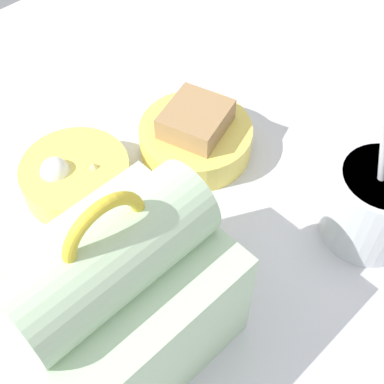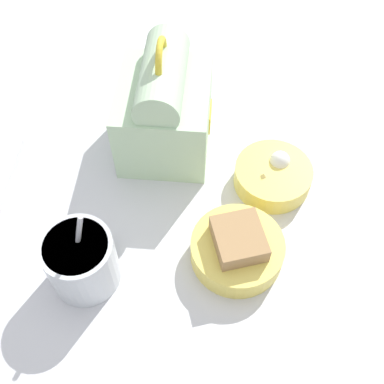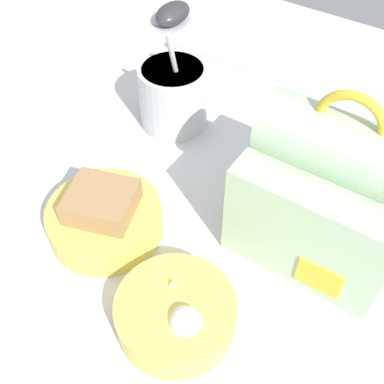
{
  "view_description": "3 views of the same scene",
  "coord_description": "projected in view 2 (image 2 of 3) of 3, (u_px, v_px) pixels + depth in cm",
  "views": [
    {
      "loc": [
        23.55,
        21.42,
        51.75
      ],
      "look_at": [
        -0.82,
        -3.7,
        7.0
      ],
      "focal_mm": 50.0,
      "sensor_mm": 36.0,
      "label": 1
    },
    {
      "loc": [
        -42.12,
        -7.12,
        67.49
      ],
      "look_at": [
        -0.82,
        -3.7,
        7.0
      ],
      "focal_mm": 45.0,
      "sensor_mm": 36.0,
      "label": 2
    },
    {
      "loc": [
        20.24,
        -35.55,
        49.44
      ],
      "look_at": [
        -0.82,
        -3.7,
        7.0
      ],
      "focal_mm": 45.0,
      "sensor_mm": 36.0,
      "label": 3
    }
  ],
  "objects": [
    {
      "name": "lunch_bag",
      "position": [
        164.0,
        108.0,
        0.79
      ],
      "size": [
        17.76,
        14.99,
        21.6
      ],
      "color": "#B7D6AD",
      "rests_on": "desk_surface"
    },
    {
      "name": "desk_surface",
      "position": [
        170.0,
        207.0,
        0.79
      ],
      "size": [
        140.0,
        110.0,
        2.0
      ],
      "color": "silver",
      "rests_on": "ground"
    },
    {
      "name": "bento_bowl_sandwich",
      "position": [
        237.0,
        248.0,
        0.71
      ],
      "size": [
        13.82,
        13.82,
        6.81
      ],
      "color": "#EFD65B",
      "rests_on": "desk_surface"
    },
    {
      "name": "bento_bowl_snacks",
      "position": [
        273.0,
        175.0,
        0.79
      ],
      "size": [
        12.62,
        12.62,
        5.34
      ],
      "color": "#EFD65B",
      "rests_on": "desk_surface"
    },
    {
      "name": "soup_cup",
      "position": [
        81.0,
        261.0,
        0.67
      ],
      "size": [
        9.94,
        9.94,
        15.79
      ],
      "color": "silver",
      "rests_on": "desk_surface"
    }
  ]
}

